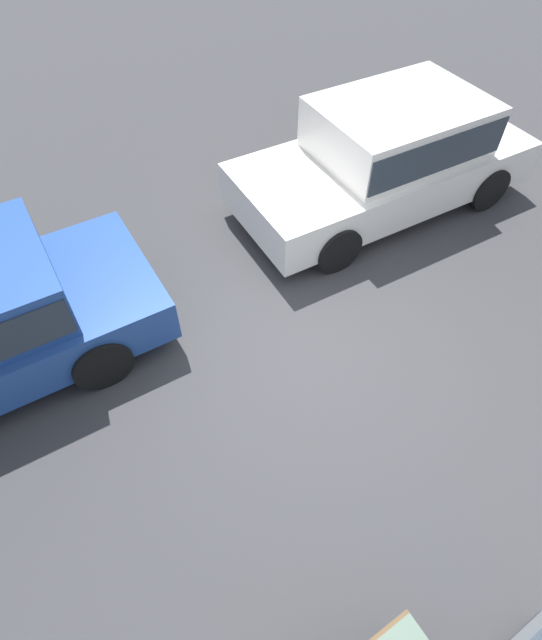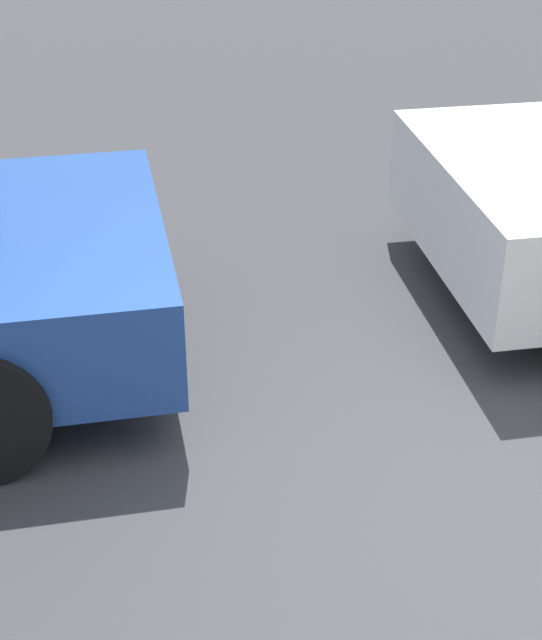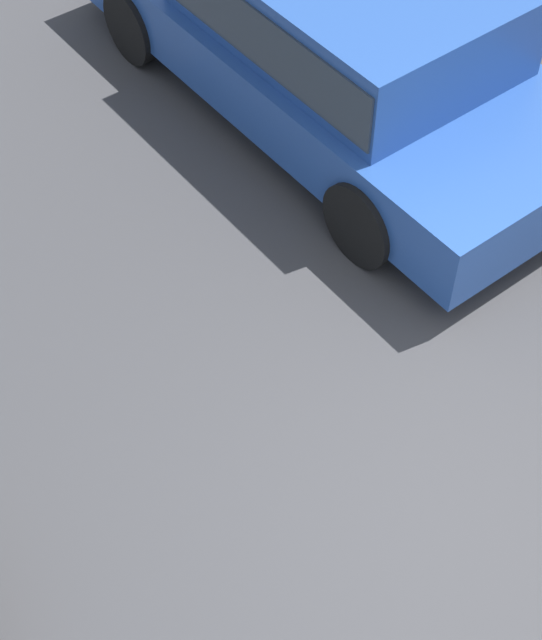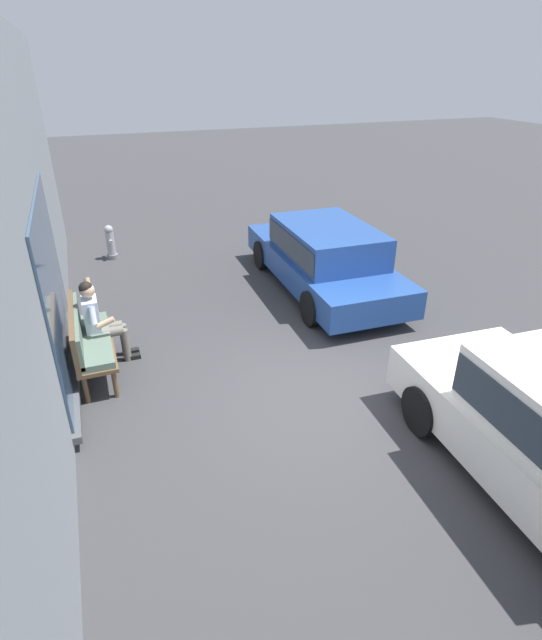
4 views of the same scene
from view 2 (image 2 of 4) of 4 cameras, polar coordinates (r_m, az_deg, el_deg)
The scene contains 1 object.
ground_plane at distance 4.09m, azimuth 14.62°, elevation -12.05°, with size 60.00×60.00×0.00m, color #38383A.
Camera 2 is at (1.63, 2.60, 2.69)m, focal length 55.00 mm.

